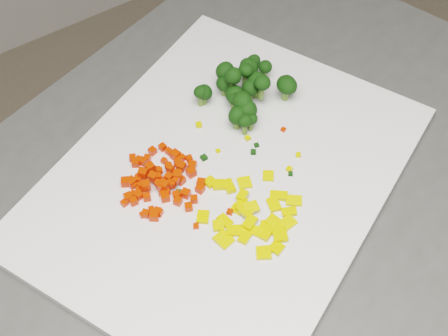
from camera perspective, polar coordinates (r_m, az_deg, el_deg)
counter_block at (r=1.16m, az=0.90°, el=-14.83°), size 1.04×0.86×0.90m
cutting_board at (r=0.77m, az=-0.00°, el=-0.74°), size 0.58×0.53×0.01m
carrot_pile at (r=0.75m, az=-5.93°, el=-0.66°), size 0.11×0.11×0.03m
pepper_pile at (r=0.72m, az=2.03°, el=-3.81°), size 0.12×0.12×0.02m
broccoli_pile at (r=0.82m, az=1.89°, el=7.22°), size 0.13×0.13×0.06m
carrot_cube_0 at (r=0.76m, az=-6.78°, el=0.08°), size 0.01×0.01×0.01m
carrot_cube_1 at (r=0.74m, az=-7.07°, el=-2.66°), size 0.01×0.01×0.01m
carrot_cube_2 at (r=0.75m, az=-4.27°, el=-0.67°), size 0.01×0.01×0.01m
carrot_cube_3 at (r=0.76m, az=-7.39°, el=-0.45°), size 0.01×0.01×0.01m
carrot_cube_4 at (r=0.78m, az=-8.10°, el=0.44°), size 0.01×0.01×0.01m
carrot_cube_5 at (r=0.75m, az=-3.98°, el=-1.23°), size 0.01×0.01×0.01m
carrot_cube_6 at (r=0.78m, az=-7.74°, el=0.68°), size 0.01×0.01×0.01m
carrot_cube_7 at (r=0.75m, az=-5.07°, el=-0.84°), size 0.01×0.01×0.01m
carrot_cube_8 at (r=0.76m, az=-7.44°, el=-0.45°), size 0.01×0.01×0.01m
carrot_cube_9 at (r=0.76m, az=-4.94°, el=-0.03°), size 0.01×0.01×0.01m
carrot_cube_10 at (r=0.77m, az=-6.29°, el=-0.23°), size 0.01×0.01×0.01m
carrot_cube_11 at (r=0.74m, az=-9.11°, el=-3.19°), size 0.01×0.01×0.01m
carrot_cube_12 at (r=0.76m, az=-5.87°, el=-0.23°), size 0.01×0.01×0.01m
carrot_cube_13 at (r=0.77m, az=-6.14°, el=-0.20°), size 0.01×0.01×0.01m
carrot_cube_14 at (r=0.74m, az=-8.27°, el=-3.03°), size 0.01×0.01×0.01m
carrot_cube_15 at (r=0.76m, az=-7.66°, el=-1.58°), size 0.01×0.01×0.01m
carrot_cube_16 at (r=0.75m, az=-3.97°, el=-1.10°), size 0.01×0.01×0.01m
carrot_cube_17 at (r=0.75m, az=-8.26°, el=-2.37°), size 0.01×0.01×0.01m
carrot_cube_18 at (r=0.76m, az=-8.25°, el=-1.57°), size 0.01×0.01×0.01m
carrot_cube_19 at (r=0.77m, az=-5.50°, el=0.66°), size 0.01×0.01×0.01m
carrot_cube_20 at (r=0.78m, az=-7.41°, el=0.60°), size 0.01×0.01×0.01m
carrot_cube_21 at (r=0.73m, az=-3.26°, el=-3.58°), size 0.01×0.01×0.01m
carrot_cube_22 at (r=0.77m, az=-2.93°, el=0.22°), size 0.01×0.01×0.01m
carrot_cube_23 at (r=0.76m, az=-9.01°, el=-1.27°), size 0.01×0.01×0.01m
carrot_cube_24 at (r=0.76m, az=-3.02°, el=-0.40°), size 0.01×0.01×0.01m
carrot_cube_25 at (r=0.78m, az=-3.83°, el=0.94°), size 0.01×0.01×0.01m
carrot_cube_26 at (r=0.78m, az=-5.09°, el=1.53°), size 0.01×0.01×0.01m
carrot_cube_27 at (r=0.76m, az=-5.12°, el=0.25°), size 0.01×0.01×0.01m
carrot_cube_28 at (r=0.78m, az=-4.65°, el=1.31°), size 0.01×0.01×0.01m
carrot_cube_29 at (r=0.75m, az=-6.52°, el=-0.80°), size 0.01×0.01×0.01m
carrot_cube_30 at (r=0.74m, az=-6.06°, el=-1.38°), size 0.01×0.01×0.01m
carrot_cube_31 at (r=0.74m, az=-5.43°, el=-2.29°), size 0.01×0.01×0.01m
carrot_cube_32 at (r=0.77m, az=-4.23°, el=0.64°), size 0.01×0.01×0.01m
carrot_cube_33 at (r=0.77m, az=-3.93°, el=0.13°), size 0.01×0.01×0.01m
carrot_cube_34 at (r=0.77m, az=-3.97°, el=0.10°), size 0.01×0.01×0.01m
carrot_cube_35 at (r=0.74m, az=-4.81°, el=-1.44°), size 0.01×0.01×0.01m
carrot_cube_36 at (r=0.74m, az=-5.46°, el=-1.55°), size 0.01×0.01×0.01m
carrot_cube_37 at (r=0.75m, az=-5.80°, el=-1.31°), size 0.01×0.01×0.01m
carrot_cube_38 at (r=0.77m, az=-4.20°, el=0.36°), size 0.01×0.01×0.01m
carrot_cube_39 at (r=0.74m, az=-7.14°, el=-1.58°), size 0.01×0.01×0.01m
carrot_cube_40 at (r=0.76m, az=-4.32°, el=-0.59°), size 0.01×0.01×0.01m
carrot_cube_41 at (r=0.75m, az=-7.78°, el=-2.50°), size 0.01×0.01×0.01m
carrot_cube_42 at (r=0.74m, az=-4.20°, el=-3.03°), size 0.01×0.01×0.01m
carrot_cube_43 at (r=0.74m, az=-3.53°, el=-2.34°), size 0.01×0.01×0.01m
carrot_cube_44 at (r=0.73m, az=-7.44°, el=-4.26°), size 0.01×0.01×0.01m
carrot_cube_45 at (r=0.73m, az=-6.40°, el=-4.36°), size 0.01×0.01×0.01m
carrot_cube_46 at (r=0.73m, az=-7.18°, el=-4.17°), size 0.01×0.01×0.01m
carrot_cube_47 at (r=0.76m, az=-5.60°, el=-1.28°), size 0.01×0.01×0.01m
carrot_cube_48 at (r=0.75m, az=-7.76°, el=-2.04°), size 0.01×0.01×0.01m
carrot_cube_49 at (r=0.78m, az=-7.03°, el=0.89°), size 0.01×0.01×0.01m
carrot_cube_50 at (r=0.74m, az=-7.32°, el=-1.59°), size 0.01×0.01×0.01m
carrot_cube_51 at (r=0.77m, az=-3.20°, el=0.86°), size 0.01×0.01×0.01m
carrot_cube_52 at (r=0.76m, az=-6.55°, el=-0.77°), size 0.01×0.01×0.01m
carrot_cube_53 at (r=0.74m, az=-4.42°, el=-1.15°), size 0.01×0.01×0.01m
carrot_cube_54 at (r=0.74m, az=-5.40°, el=-2.66°), size 0.01×0.01×0.01m
carrot_cube_55 at (r=0.79m, az=-5.64°, el=1.91°), size 0.01×0.01×0.01m
carrot_cube_56 at (r=0.73m, az=-6.65°, el=-3.79°), size 0.01×0.01×0.01m
carrot_cube_57 at (r=0.78m, az=-4.47°, el=1.19°), size 0.01×0.01×0.01m
carrot_cube_58 at (r=0.76m, az=-7.86°, el=-0.99°), size 0.01×0.01×0.01m
carrot_cube_59 at (r=0.73m, az=-6.10°, el=-3.98°), size 0.01×0.01×0.01m
carrot_cube_60 at (r=0.74m, az=-4.23°, el=-3.05°), size 0.01×0.01×0.01m
carrot_cube_61 at (r=0.75m, az=-2.12°, el=-1.38°), size 0.01×0.01×0.01m
carrot_cube_62 at (r=0.76m, az=-5.85°, el=-1.04°), size 0.01×0.01×0.01m
carrot_cube_63 at (r=0.75m, az=-6.07°, el=-0.77°), size 0.01×0.01×0.01m
carrot_cube_64 at (r=0.74m, az=-4.40°, el=-2.49°), size 0.01×0.01×0.01m
carrot_cube_65 at (r=0.75m, az=-8.75°, el=-2.66°), size 0.01×0.01×0.01m
carrot_cube_66 at (r=0.76m, az=-8.46°, el=-1.29°), size 0.01×0.01×0.01m
carrot_cube_67 at (r=0.78m, az=-6.55°, el=1.56°), size 0.01×0.01×0.01m
carrot_cube_68 at (r=0.74m, az=-3.78°, el=-2.40°), size 0.01×0.01×0.01m
carrot_cube_69 at (r=0.73m, az=-5.96°, el=-4.06°), size 0.01×0.01×0.01m
carrot_cube_70 at (r=0.74m, az=-5.76°, el=-1.65°), size 0.01×0.01×0.01m
carrot_cube_71 at (r=0.74m, az=-2.76°, el=-2.87°), size 0.01×0.01×0.01m
carrot_cube_72 at (r=0.74m, az=-2.20°, el=-1.91°), size 0.01×0.01×0.01m
carrot_cube_73 at (r=0.78m, az=-8.34°, el=0.92°), size 0.01×0.01×0.01m
pepper_chunk_0 at (r=0.71m, az=3.63°, el=-5.94°), size 0.02×0.02×0.01m
pepper_chunk_1 at (r=0.75m, az=-0.37°, el=-1.52°), size 0.02×0.02×0.01m
pepper_chunk_2 at (r=0.72m, az=4.87°, el=-5.21°), size 0.02×0.02×0.00m
pepper_chunk_3 at (r=0.73m, az=1.70°, el=-2.50°), size 0.02×0.02×0.01m
pepper_chunk_4 at (r=0.71m, az=1.91°, el=-6.39°), size 0.02×0.02×0.01m
pepper_chunk_5 at (r=0.73m, az=1.22°, el=-3.78°), size 0.02×0.02×0.00m
pepper_chunk_6 at (r=0.73m, az=5.97°, el=-3.99°), size 0.02×0.02×0.01m
pepper_chunk_7 at (r=0.75m, az=1.89°, el=-1.37°), size 0.02×0.02×0.01m
pepper_chunk_8 at (r=0.72m, az=5.89°, el=-4.97°), size 0.02×0.02×0.01m
pepper_chunk_9 at (r=0.71m, az=-0.02°, el=-6.55°), size 0.02×0.02×0.01m
pepper_chunk_10 at (r=0.72m, az=2.08°, el=-5.69°), size 0.02×0.02×0.01m
pepper_chunk_11 at (r=0.71m, az=5.18°, el=-6.20°), size 0.02×0.02×0.01m
pepper_chunk_12 at (r=0.72m, az=0.07°, el=-4.83°), size 0.01×0.02×0.01m
pepper_chunk_13 at (r=0.72m, az=2.38°, el=-4.97°), size 0.02×0.02×0.01m
pepper_chunk_14 at (r=0.72m, az=2.93°, el=-5.79°), size 0.02×0.02×0.01m
pepper_chunk_15 at (r=0.72m, az=1.87°, el=-3.92°), size 0.02×0.02×0.01m
pepper_chunk_16 at (r=0.72m, az=-0.51°, el=-5.29°), size 0.02×0.02×0.01m
pepper_chunk_17 at (r=0.72m, az=4.17°, el=-5.38°), size 0.03×0.03×0.01m
pepper_chunk_18 at (r=0.74m, az=5.02°, el=-2.53°), size 0.02×0.02×0.01m
pepper_chunk_19 at (r=0.73m, az=2.48°, el=-3.62°), size 0.02×0.02×0.01m
pepper_chunk_20 at (r=0.74m, az=6.40°, el=-2.98°), size 0.02×0.02×0.01m
pepper_chunk_21 at (r=0.71m, az=4.82°, el=-7.28°), size 0.02×0.02×0.01m
pepper_chunk_22 at (r=0.74m, az=4.57°, el=-3.34°), size 0.02×0.02×0.01m
pepper_chunk_23 at (r=0.70m, az=3.65°, el=-7.74°), size 0.02×0.02×0.01m
pepper_chunk_24 at (r=0.72m, az=4.58°, el=-4.93°), size 0.02×0.02×0.01m
pepper_chunk_25 at (r=0.76m, az=4.06°, el=-0.72°), size 0.02×0.02×0.01m
pepper_chunk_26 at (r=0.73m, az=1.61°, el=-3.21°), size 0.02×0.02×0.01m
pepper_chunk_27 at (r=0.72m, az=0.93°, el=-5.75°), size 0.02×0.02×0.01m
pepper_chunk_28 at (r=0.75m, az=-1.26°, el=-1.28°), size 0.02×0.02×0.01m
pepper_chunk_29 at (r=0.75m, az=0.48°, el=-1.64°), size 0.02×0.02×0.01m
pepper_chunk_30 at (r=0.73m, az=-1.94°, el=-4.49°), size 0.02×0.02×0.01m
broccoli_floret_0 at (r=0.82m, az=0.93°, el=6.44°), size 0.03×0.03×0.03m
broccoli_floret_1 at (r=0.80m, az=2.47°, el=4.15°), size 0.02×0.02×0.03m
broccoli_floret_2 at (r=0.86m, az=3.73°, el=8.81°), size 0.03×0.03×0.03m
broccoli_floret_3 at (r=0.82m, az=0.81°, el=7.96°), size 0.03×0.03×0.04m
broccoli_floret_4 at (r=0.83m, az=-2.16°, el=6.56°), size 0.03×0.03×0.03m
broccoli_floret_5 at (r=0.81m, az=1.62°, el=5.60°), size 0.04×0.04×0.04m
broccoli_floret_6 at (r=0.85m, az=0.34°, el=7.97°), size 0.03×0.03×0.02m
broccoli_floret_7 at (r=0.87m, az=2.67°, el=9.42°), size 0.03×0.03×0.03m
broccoli_floret_8 at (r=0.79m, az=1.90°, el=3.89°), size 0.02×0.02×0.03m
broccoli_floret_9 at (r=0.83m, az=-1.84°, el=6.62°), size 0.03×0.03×0.03m
broccoli_floret_10 at (r=0.83m, az=1.94°, el=8.45°), size 0.03×0.03×0.03m
broccoli_floret_11 at (r=0.84m, az=5.66°, el=7.21°), size 0.04×0.04×0.04m
broccoli_floret_12 at (r=0.80m, az=1.17°, el=4.50°), size 0.03×0.03×0.03m
broccoli_floret_13 at (r=0.84m, az=2.94°, el=7.53°), size 0.04×0.04×0.04m
broccoli_floret_14 at (r=0.85m, az=0.04°, el=8.39°), size 0.04×0.04×0.04m
broccoli_floret_15 at (r=0.86m, az=2.33°, el=8.87°), size 0.03×0.03×0.03m
broccoli_floret_16 at (r=0.84m, az=0.00°, el=7.44°), size 0.03×0.03×0.03m
broccoli_floret_17 at (r=0.82m, az=1.01°, el=5.89°), size 0.03×0.03×0.03m
broccoli_floret_18 at (r=0.83m, az=2.36°, el=6.93°), size 0.03×0.03×0.03m
broccoli_floret_19 at (r=0.80m, az=1.12°, el=4.82°), size 0.02×0.02×0.03m
broccoli_floret_20 at (r=0.86m, az=2.11°, el=8.90°), size 0.03×0.03×0.04m
broccoli_floret_21 at (r=0.80m, az=2.11°, el=4.92°), size 0.04×0.04×0.04m
broccoli_floret_22 at (r=0.81m, az=3.44°, el=7.31°), size 0.03×0.03×0.04m
stray_bit_0 at (r=0.81m, az=-2.33°, el=3.97°), size 0.01×0.01×0.01m
stray_bit_1 at (r=0.77m, az=-4.05°, el=-0.16°), size 0.01×0.01×0.01m
stray_bit_2 at (r=0.78m, az=2.69°, el=1.47°), size 0.01×0.01×0.00m
stray_bit_3 at (r=0.78m, az=-0.55°, el=1.58°), size 0.01×0.01×0.00m
stray_bit_4 at (r=0.77m, az=6.10°, el=-0.52°), size 0.01×0.01×0.00m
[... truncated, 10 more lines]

